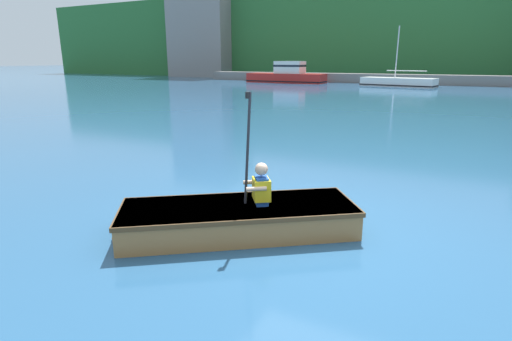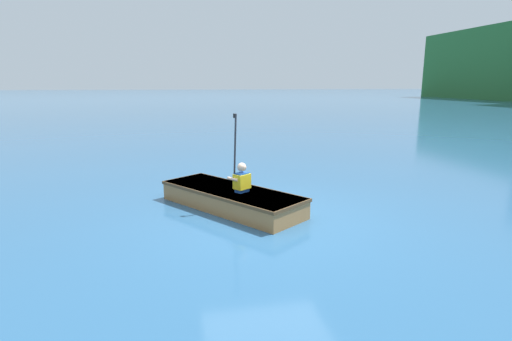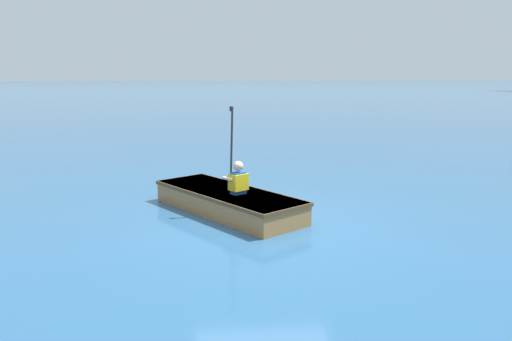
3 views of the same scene
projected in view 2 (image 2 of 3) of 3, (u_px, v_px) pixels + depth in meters
name	position (u px, v px, depth m)	size (l,w,h in m)	color
ground_plane	(271.00, 220.00, 7.20)	(300.00, 300.00, 0.00)	#28567F
rowboat_foreground	(229.00, 197.00, 7.83)	(3.12, 2.68, 0.39)	#A3703D
person_paddler	(241.00, 178.00, 7.52)	(0.45, 0.45, 1.47)	#1E4CA5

